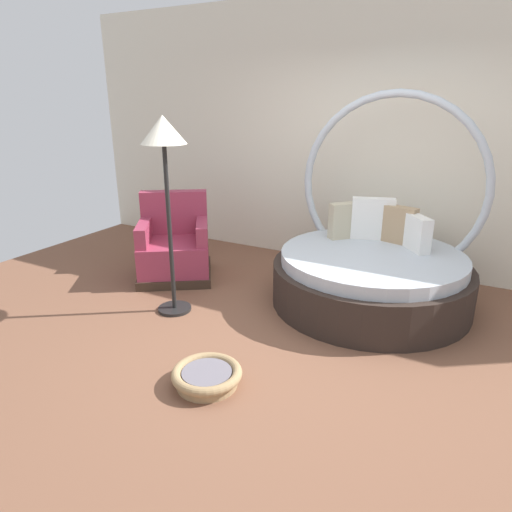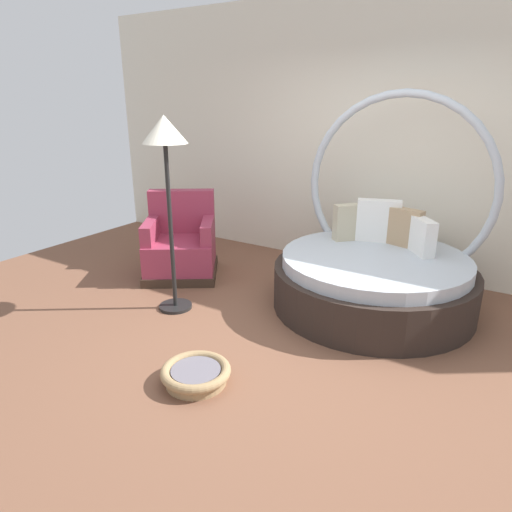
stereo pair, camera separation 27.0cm
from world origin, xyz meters
name	(u,v)px [view 1 (the left image)]	position (x,y,z in m)	size (l,w,h in m)	color
ground_plane	(292,340)	(0.00, 0.00, -0.01)	(8.00, 8.00, 0.02)	brown
back_wall	(373,137)	(0.00, 2.15, 1.53)	(8.00, 0.12, 3.06)	silver
round_daybed	(373,265)	(0.38, 1.11, 0.38)	(1.93, 1.93, 2.04)	#2D231E
red_armchair	(175,248)	(-1.79, 0.71, 0.33)	(1.11, 1.11, 0.94)	#38281E
pet_basket	(207,376)	(-0.27, -0.89, 0.07)	(0.51, 0.51, 0.13)	#9E7F56
floor_lamp	(164,150)	(-1.24, -0.03, 1.53)	(0.40, 0.40, 1.82)	black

